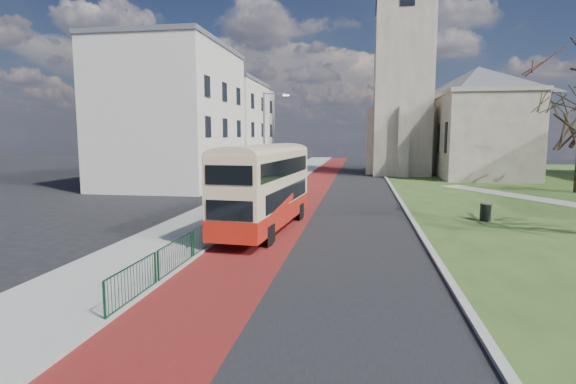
# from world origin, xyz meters

# --- Properties ---
(ground) EXTENTS (160.00, 160.00, 0.00)m
(ground) POSITION_xyz_m (0.00, 0.00, 0.00)
(ground) COLOR black
(ground) RESTS_ON ground
(road_carriageway) EXTENTS (9.00, 120.00, 0.01)m
(road_carriageway) POSITION_xyz_m (1.50, 20.00, 0.01)
(road_carriageway) COLOR black
(road_carriageway) RESTS_ON ground
(bus_lane) EXTENTS (3.40, 120.00, 0.01)m
(bus_lane) POSITION_xyz_m (-1.20, 20.00, 0.01)
(bus_lane) COLOR #591414
(bus_lane) RESTS_ON ground
(pavement_west) EXTENTS (4.00, 120.00, 0.12)m
(pavement_west) POSITION_xyz_m (-5.00, 20.00, 0.06)
(pavement_west) COLOR gray
(pavement_west) RESTS_ON ground
(kerb_west) EXTENTS (0.25, 120.00, 0.13)m
(kerb_west) POSITION_xyz_m (-3.00, 20.00, 0.07)
(kerb_west) COLOR #999993
(kerb_west) RESTS_ON ground
(kerb_east) EXTENTS (0.25, 80.00, 0.13)m
(kerb_east) POSITION_xyz_m (6.10, 22.00, 0.07)
(kerb_east) COLOR #999993
(kerb_east) RESTS_ON ground
(pedestrian_railing) EXTENTS (0.07, 24.00, 1.12)m
(pedestrian_railing) POSITION_xyz_m (-2.95, 4.00, 0.55)
(pedestrian_railing) COLOR #0D3C22
(pedestrian_railing) RESTS_ON ground
(gothic_church) EXTENTS (16.38, 18.00, 40.00)m
(gothic_church) POSITION_xyz_m (12.56, 38.00, 13.13)
(gothic_church) COLOR gray
(gothic_church) RESTS_ON ground
(street_block_near) EXTENTS (10.30, 14.30, 13.00)m
(street_block_near) POSITION_xyz_m (-14.00, 22.00, 6.51)
(street_block_near) COLOR beige
(street_block_near) RESTS_ON ground
(street_block_far) EXTENTS (10.30, 16.30, 11.50)m
(street_block_far) POSITION_xyz_m (-14.00, 38.00, 5.76)
(street_block_far) COLOR beige
(street_block_far) RESTS_ON ground
(streetlamp) EXTENTS (2.13, 0.18, 8.00)m
(streetlamp) POSITION_xyz_m (-4.35, 18.00, 4.59)
(streetlamp) COLOR gray
(streetlamp) RESTS_ON pavement_west
(bus) EXTENTS (3.02, 9.88, 4.07)m
(bus) POSITION_xyz_m (-1.34, 3.54, 2.32)
(bus) COLOR #B71E10
(bus) RESTS_ON ground
(litter_bin) EXTENTS (0.74, 0.74, 1.00)m
(litter_bin) POSITION_xyz_m (10.02, 7.73, 0.54)
(litter_bin) COLOR black
(litter_bin) RESTS_ON grass_green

